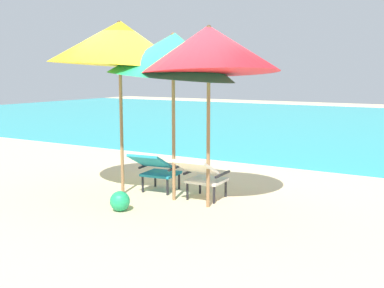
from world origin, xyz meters
name	(u,v)px	position (x,y,z in m)	size (l,w,h in m)	color
ground_plane	(271,157)	(0.00, 4.00, 0.00)	(40.00, 40.00, 0.00)	beige
ocean_band	(352,124)	(0.00, 12.02, 0.00)	(40.00, 18.00, 0.01)	#28B2B7
lounge_chair_left	(156,168)	(-0.36, 0.03, 0.40)	(0.64, 0.93, 0.68)	teal
lounge_chair_right	(202,174)	(0.49, 0.00, 0.40)	(0.58, 0.90, 0.68)	silver
beach_umbrella_left	(120,44)	(-0.79, -0.26, 2.32)	(3.01, 3.01, 2.71)	olive
beach_umbrella_center	(173,55)	(0.10, -0.15, 2.13)	(2.31, 2.27, 2.53)	olive
beach_umbrella_right	(209,49)	(0.72, -0.22, 2.20)	(2.74, 2.73, 2.59)	olive
beach_ball	(120,201)	(-0.22, -1.02, 0.14)	(0.28, 0.28, 0.28)	#1E9E60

